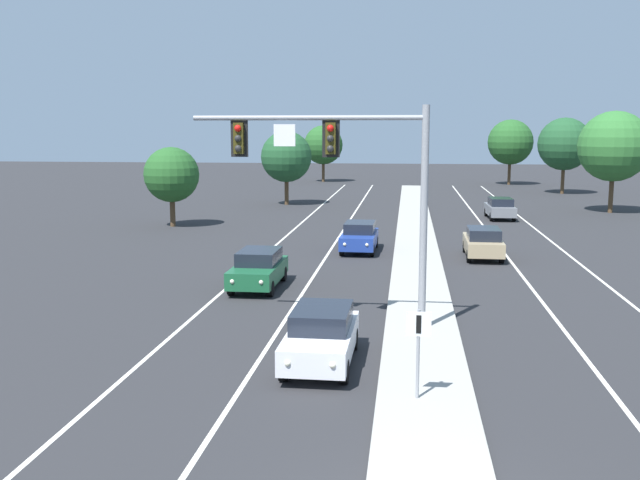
% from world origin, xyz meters
% --- Properties ---
extents(median_island, '(2.40, 110.00, 0.15)m').
position_xyz_m(median_island, '(0.00, 18.00, 0.07)').
color(median_island, '#9E9B93').
rests_on(median_island, ground).
extents(lane_stripe_oncoming_center, '(0.14, 100.00, 0.01)m').
position_xyz_m(lane_stripe_oncoming_center, '(-4.70, 25.00, 0.00)').
color(lane_stripe_oncoming_center, silver).
rests_on(lane_stripe_oncoming_center, ground).
extents(lane_stripe_receding_center, '(0.14, 100.00, 0.01)m').
position_xyz_m(lane_stripe_receding_center, '(4.70, 25.00, 0.00)').
color(lane_stripe_receding_center, silver).
rests_on(lane_stripe_receding_center, ground).
extents(edge_stripe_left, '(0.14, 100.00, 0.01)m').
position_xyz_m(edge_stripe_left, '(-8.00, 25.00, 0.00)').
color(edge_stripe_left, silver).
rests_on(edge_stripe_left, ground).
extents(edge_stripe_right, '(0.14, 100.00, 0.01)m').
position_xyz_m(edge_stripe_right, '(8.00, 25.00, 0.00)').
color(edge_stripe_right, silver).
rests_on(edge_stripe_right, ground).
extents(overhead_signal_mast, '(7.59, 0.44, 7.20)m').
position_xyz_m(overhead_signal_mast, '(-2.44, 11.99, 5.34)').
color(overhead_signal_mast, gray).
rests_on(overhead_signal_mast, median_island).
extents(median_sign_post, '(0.60, 0.10, 2.20)m').
position_xyz_m(median_sign_post, '(-0.22, 5.76, 1.59)').
color(median_sign_post, gray).
rests_on(median_sign_post, median_island).
extents(car_oncoming_white, '(1.85, 4.48, 1.58)m').
position_xyz_m(car_oncoming_white, '(-2.88, 8.53, 0.82)').
color(car_oncoming_white, silver).
rests_on(car_oncoming_white, ground).
extents(car_oncoming_green, '(1.83, 4.47, 1.58)m').
position_xyz_m(car_oncoming_green, '(-6.68, 18.05, 0.82)').
color(car_oncoming_green, '#195633').
rests_on(car_oncoming_green, ground).
extents(car_oncoming_blue, '(1.89, 4.50, 1.58)m').
position_xyz_m(car_oncoming_blue, '(-3.09, 27.71, 0.82)').
color(car_oncoming_blue, navy).
rests_on(car_oncoming_blue, ground).
extents(car_receding_tan, '(1.86, 4.49, 1.58)m').
position_xyz_m(car_receding_tan, '(3.39, 26.43, 0.82)').
color(car_receding_tan, tan).
rests_on(car_receding_tan, ground).
extents(car_receding_grey, '(1.91, 4.50, 1.58)m').
position_xyz_m(car_receding_grey, '(6.29, 43.28, 0.82)').
color(car_receding_grey, slate).
rests_on(car_receding_grey, ground).
extents(tree_far_right_c, '(5.38, 5.38, 7.79)m').
position_xyz_m(tree_far_right_c, '(15.33, 65.74, 5.09)').
color(tree_far_right_c, '#4C3823').
rests_on(tree_far_right_c, ground).
extents(tree_far_right_a, '(5.56, 5.56, 8.04)m').
position_xyz_m(tree_far_right_a, '(15.55, 48.50, 5.25)').
color(tree_far_right_a, '#4C3823').
rests_on(tree_far_right_a, ground).
extents(tree_far_right_b, '(5.36, 5.36, 7.76)m').
position_xyz_m(tree_far_right_b, '(11.54, 77.67, 5.07)').
color(tree_far_right_b, '#4C3823').
rests_on(tree_far_right_b, ground).
extents(tree_far_left_c, '(3.74, 3.74, 5.42)m').
position_xyz_m(tree_far_left_c, '(-16.48, 36.30, 3.53)').
color(tree_far_left_c, '#4C3823').
rests_on(tree_far_left_c, ground).
extents(tree_far_left_a, '(4.46, 4.46, 6.45)m').
position_xyz_m(tree_far_left_a, '(-11.13, 51.46, 4.21)').
color(tree_far_left_a, '#4C3823').
rests_on(tree_far_left_a, ground).
extents(tree_far_left_b, '(4.90, 4.90, 7.09)m').
position_xyz_m(tree_far_left_b, '(-11.22, 79.91, 4.63)').
color(tree_far_left_b, '#4C3823').
rests_on(tree_far_left_b, ground).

